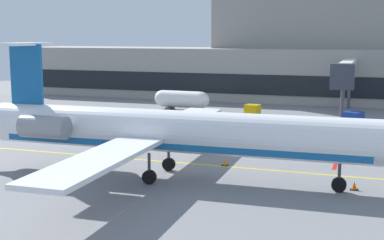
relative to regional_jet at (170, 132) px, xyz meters
The scene contains 10 objects.
ground 3.49m from the regional_jet, 137.06° to the left, with size 120.00×120.00×0.11m.
terminal_building 47.42m from the regional_jet, 94.52° to the left, with size 70.10×11.90×20.72m.
jet_bridge_west 33.15m from the regional_jet, 73.57° to the left, with size 2.40×17.00×6.55m.
regional_jet is the anchor object (origin of this frame).
baggage_tug 13.69m from the regional_jet, 75.19° to the left, with size 2.49×3.61×2.25m.
pushback_tractor 24.78m from the regional_jet, 66.04° to the left, with size 4.42×3.30×1.98m.
belt_loader 21.94m from the regional_jet, 88.76° to the left, with size 2.31×3.37×2.26m.
fuel_tank 32.99m from the regional_jet, 108.82° to the left, with size 7.40×2.42×2.46m.
safety_cone_alpha 12.21m from the regional_jet, ahead, with size 0.47×0.47×0.55m.
safety_cone_bravo 5.93m from the regional_jet, 60.53° to the left, with size 0.47×0.47×0.55m.
Camera 1 is at (13.93, -33.82, 9.51)m, focal length 50.68 mm.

